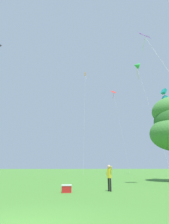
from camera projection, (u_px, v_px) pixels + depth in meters
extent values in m
cube|color=red|center=(113.00, 92.00, 53.76)|extent=(1.37, 0.68, 0.99)
cylinder|color=#3F382D|center=(113.00, 92.00, 53.76)|extent=(0.98, 0.27, 0.44)
cylinder|color=red|center=(113.00, 96.00, 53.54)|extent=(0.28, 0.24, 1.34)
cylinder|color=silver|center=(121.00, 128.00, 47.99)|extent=(0.92, 6.44, 20.77)
cone|color=green|center=(137.00, 66.00, 45.69)|extent=(1.77, 1.70, 1.71)
cylinder|color=yellow|center=(138.00, 74.00, 45.39)|extent=(0.50, 0.46, 2.60)
cylinder|color=silver|center=(151.00, 110.00, 37.40)|extent=(0.65, 10.67, 23.58)
cube|color=orange|center=(85.00, 73.00, 50.98)|extent=(0.34, 0.34, 0.39)
cube|color=orange|center=(85.00, 75.00, 50.85)|extent=(0.34, 0.34, 0.39)
cylinder|color=#3F382D|center=(85.00, 74.00, 50.91)|extent=(0.02, 0.02, 0.74)
cylinder|color=silver|center=(86.00, 77.00, 50.53)|extent=(0.40, 0.38, 1.24)
cylinder|color=silver|center=(84.00, 117.00, 43.68)|extent=(1.66, 8.19, 24.12)
cube|color=purple|center=(144.00, 35.00, 19.18)|extent=(1.24, 0.77, 0.91)
cylinder|color=#3F382D|center=(144.00, 35.00, 19.18)|extent=(0.97, 0.13, 0.37)
cylinder|color=silver|center=(144.00, 45.00, 19.10)|extent=(0.17, 0.44, 1.15)
cube|color=teal|center=(164.00, 91.00, 25.70)|extent=(0.71, 0.70, 0.70)
cube|color=teal|center=(165.00, 98.00, 25.45)|extent=(0.71, 0.70, 0.70)
cylinder|color=#3F382D|center=(164.00, 95.00, 25.57)|extent=(0.04, 0.04, 1.33)
cylinder|color=black|center=(166.00, 109.00, 25.18)|extent=(0.38, 0.23, 2.38)
cylinder|color=black|center=(111.00, 185.00, 12.44)|extent=(0.10, 0.10, 0.78)
cylinder|color=black|center=(109.00, 185.00, 12.56)|extent=(0.10, 0.10, 0.78)
cube|color=yellow|center=(109.00, 173.00, 12.68)|extent=(0.25, 0.26, 0.59)
cylinder|color=yellow|center=(111.00, 171.00, 12.63)|extent=(0.20, 0.27, 0.55)
cylinder|color=yellow|center=(108.00, 171.00, 12.82)|extent=(0.20, 0.27, 0.55)
sphere|color=tan|center=(109.00, 167.00, 12.79)|extent=(0.21, 0.21, 0.21)
cube|color=red|center=(66.00, 189.00, 11.83)|extent=(0.56, 0.36, 0.38)
cube|color=white|center=(67.00, 185.00, 11.89)|extent=(0.60, 0.40, 0.06)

